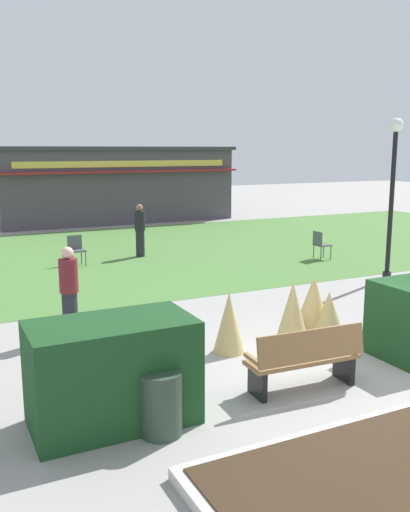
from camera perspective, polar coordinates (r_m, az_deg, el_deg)
The scene contains 18 objects.
ground_plane at distance 8.89m, azimuth 12.62°, elevation -11.92°, with size 80.00×80.00×0.00m, color #999691.
lawn_patch at distance 18.38m, azimuth -9.19°, elevation 0.10°, with size 36.00×12.00×0.01m, color #4C7A38.
flower_bed at distance 6.34m, azimuth 18.71°, elevation -21.35°, with size 3.83×2.42×0.33m.
park_bench at distance 8.16m, azimuth 10.25°, elevation -10.32°, with size 1.73×0.62×0.95m.
hedge_left at distance 7.19m, azimuth -9.46°, elevation -11.69°, with size 2.03×1.10×1.33m, color #19421E.
ornamental_grass_behind_left at distance 10.43m, azimuth 11.05°, elevation -5.09°, with size 0.77×0.77×1.14m, color tan.
ornamental_grass_behind_right at distance 9.91m, azimuth 8.97°, elevation -5.84°, with size 0.63×0.63×1.15m, color tan.
ornamental_grass_behind_center at distance 9.48m, azimuth 2.48°, elevation -6.81°, with size 0.54×0.54×1.05m, color tan.
ornamental_grass_behind_far at distance 10.19m, azimuth 12.55°, elevation -6.15°, with size 0.69×0.69×0.93m, color tan.
lamppost_mid at distance 15.25m, azimuth 18.71°, elevation 7.43°, with size 0.36×0.36×4.18m.
trash_bin at distance 6.95m, azimuth -4.56°, elevation -14.80°, with size 0.52×0.52×0.80m, color #2D4233.
food_kiosk at distance 27.85m, azimuth -9.69°, elevation 7.39°, with size 11.15×5.47×3.52m.
cafe_chair_west at distance 17.74m, azimuth 11.73°, elevation 1.35°, with size 0.45×0.45×0.89m.
cafe_chair_east at distance 16.93m, azimuth -13.10°, elevation 0.84°, with size 0.48×0.48×0.89m.
person_strolling at distance 17.90m, azimuth -6.69°, elevation 2.66°, with size 0.34×0.34×1.69m.
person_standing at distance 10.41m, azimuth -13.76°, elevation -3.57°, with size 0.34×0.34×1.69m.
parked_car_center_slot at distance 37.00m, azimuth -14.49°, elevation 6.30°, with size 4.23×2.11×1.20m.
parked_car_east_slot at distance 38.57m, azimuth -6.10°, elevation 6.76°, with size 4.35×2.36×1.20m.
Camera 1 is at (-5.23, -6.33, 3.41)m, focal length 39.00 mm.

